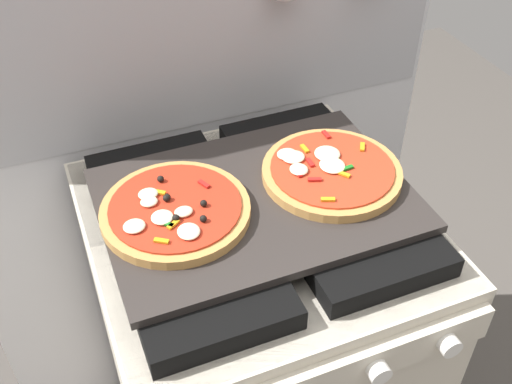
{
  "coord_description": "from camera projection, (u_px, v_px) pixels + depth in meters",
  "views": [
    {
      "loc": [
        -0.31,
        -0.76,
        1.62
      ],
      "look_at": [
        0.0,
        0.0,
        0.93
      ],
      "focal_mm": 43.03,
      "sensor_mm": 36.0,
      "label": 1
    }
  ],
  "objects": [
    {
      "name": "stove",
      "position": [
        256.0,
        353.0,
        1.38
      ],
      "size": [
        0.6,
        0.64,
        0.9
      ],
      "color": "beige",
      "rests_on": "ground_plane"
    },
    {
      "name": "pizza_left",
      "position": [
        175.0,
        211.0,
        1.03
      ],
      "size": [
        0.25,
        0.25,
        0.03
      ],
      "color": "#C18947",
      "rests_on": "baking_tray"
    },
    {
      "name": "kitchen_backsplash",
      "position": [
        202.0,
        150.0,
        1.4
      ],
      "size": [
        1.1,
        0.09,
        1.55
      ],
      "color": "silver",
      "rests_on": "ground_plane"
    },
    {
      "name": "pizza_right",
      "position": [
        330.0,
        171.0,
        1.12
      ],
      "size": [
        0.25,
        0.25,
        0.03
      ],
      "color": "#C18947",
      "rests_on": "baking_tray"
    },
    {
      "name": "baking_tray",
      "position": [
        256.0,
        200.0,
        1.09
      ],
      "size": [
        0.54,
        0.38,
        0.02
      ],
      "primitive_type": "cube",
      "color": "#2D2826",
      "rests_on": "stove"
    }
  ]
}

